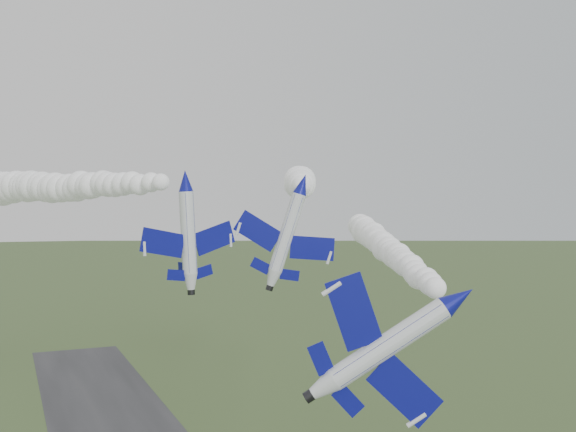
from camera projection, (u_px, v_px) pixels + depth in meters
name	position (u px, v px, depth m)	size (l,w,h in m)	color
jet_lead	(460.00, 298.00, 45.81)	(7.95, 13.90, 10.04)	silver
smoke_trail_jet_lead	(382.00, 245.00, 87.06)	(4.51, 74.20, 4.51)	white
jet_pair_left	(186.00, 180.00, 62.79)	(10.44, 12.21, 3.07)	silver
smoke_trail_jet_pair_left	(60.00, 186.00, 87.99)	(5.30, 60.31, 5.30)	white
jet_pair_right	(303.00, 184.00, 68.75)	(10.48, 12.57, 4.21)	silver
smoke_trail_jet_pair_right	(300.00, 184.00, 101.03)	(5.89, 58.78, 5.89)	white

